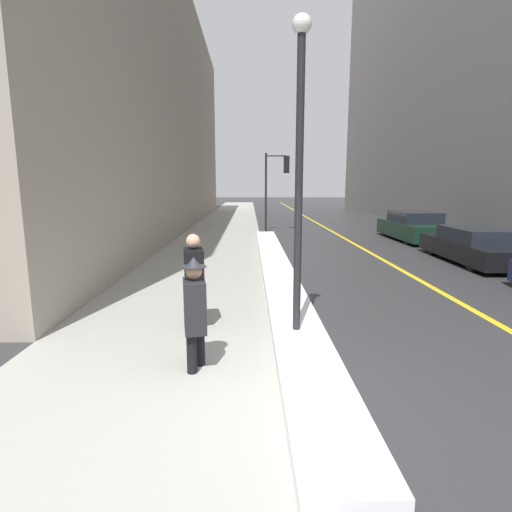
{
  "coord_description": "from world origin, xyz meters",
  "views": [
    {
      "loc": [
        -0.54,
        -4.15,
        2.5
      ],
      "look_at": [
        -0.4,
        4.0,
        1.05
      ],
      "focal_mm": 28.0,
      "sensor_mm": 36.0,
      "label": 1
    }
  ],
  "objects_px": {
    "pedestrian_trailing": "(194,277)",
    "parked_car_black": "(476,246)",
    "parked_car_dark_green": "(413,227)",
    "pedestrian_in_glasses": "(195,309)",
    "lamp_post": "(299,156)",
    "traffic_light_near": "(278,175)"
  },
  "relations": [
    {
      "from": "lamp_post",
      "to": "pedestrian_trailing",
      "type": "xyz_separation_m",
      "value": [
        -1.71,
        0.65,
        -1.99
      ]
    },
    {
      "from": "pedestrian_in_glasses",
      "to": "pedestrian_trailing",
      "type": "distance_m",
      "value": 1.63
    },
    {
      "from": "parked_car_black",
      "to": "parked_car_dark_green",
      "type": "bearing_deg",
      "value": 0.13
    },
    {
      "from": "lamp_post",
      "to": "pedestrian_trailing",
      "type": "height_order",
      "value": "lamp_post"
    },
    {
      "from": "pedestrian_in_glasses",
      "to": "lamp_post",
      "type": "bearing_deg",
      "value": 112.29
    },
    {
      "from": "traffic_light_near",
      "to": "parked_car_black",
      "type": "xyz_separation_m",
      "value": [
        5.84,
        -9.08,
        -2.48
      ]
    },
    {
      "from": "parked_car_dark_green",
      "to": "pedestrian_in_glasses",
      "type": "bearing_deg",
      "value": 147.25
    },
    {
      "from": "lamp_post",
      "to": "parked_car_black",
      "type": "height_order",
      "value": "lamp_post"
    },
    {
      "from": "traffic_light_near",
      "to": "parked_car_dark_green",
      "type": "xyz_separation_m",
      "value": [
        5.97,
        -3.66,
        -2.41
      ]
    },
    {
      "from": "traffic_light_near",
      "to": "pedestrian_trailing",
      "type": "bearing_deg",
      "value": -99.84
    },
    {
      "from": "lamp_post",
      "to": "pedestrian_in_glasses",
      "type": "height_order",
      "value": "lamp_post"
    },
    {
      "from": "pedestrian_in_glasses",
      "to": "parked_car_dark_green",
      "type": "bearing_deg",
      "value": 136.82
    },
    {
      "from": "lamp_post",
      "to": "traffic_light_near",
      "type": "bearing_deg",
      "value": 87.09
    },
    {
      "from": "lamp_post",
      "to": "pedestrian_trailing",
      "type": "bearing_deg",
      "value": 159.36
    },
    {
      "from": "lamp_post",
      "to": "pedestrian_in_glasses",
      "type": "bearing_deg",
      "value": -146.96
    },
    {
      "from": "traffic_light_near",
      "to": "pedestrian_trailing",
      "type": "distance_m",
      "value": 15.39
    },
    {
      "from": "pedestrian_trailing",
      "to": "lamp_post",
      "type": "bearing_deg",
      "value": 58.61
    },
    {
      "from": "pedestrian_trailing",
      "to": "parked_car_black",
      "type": "height_order",
      "value": "pedestrian_trailing"
    },
    {
      "from": "lamp_post",
      "to": "pedestrian_trailing",
      "type": "relative_size",
      "value": 2.91
    },
    {
      "from": "traffic_light_near",
      "to": "parked_car_black",
      "type": "bearing_deg",
      "value": -57.62
    },
    {
      "from": "lamp_post",
      "to": "traffic_light_near",
      "type": "relative_size",
      "value": 1.17
    },
    {
      "from": "pedestrian_trailing",
      "to": "parked_car_dark_green",
      "type": "distance_m",
      "value": 14.19
    }
  ]
}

